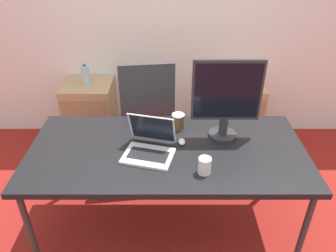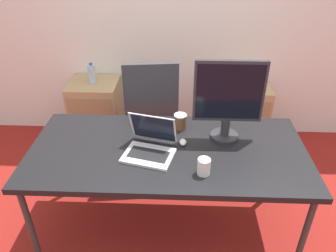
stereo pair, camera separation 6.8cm
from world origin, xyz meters
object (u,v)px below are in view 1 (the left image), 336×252
Objects in this scene: laptop_center at (150,146)px; coffee_cup_brown at (179,121)px; mouse at (183,142)px; cabinet_right at (237,114)px; coffee_cup_white at (206,166)px; cabinet_left at (92,113)px; water_bottle at (87,75)px; monitor at (227,98)px; office_chair at (149,127)px.

coffee_cup_brown is at bearing 57.34° from laptop_center.
mouse is 0.62× the size of coffee_cup_brown.
cabinet_right is 6.38× the size of coffee_cup_white.
coffee_cup_brown reaches higher than cabinet_left.
water_bottle is 0.36× the size of monitor.
mouse is 0.68× the size of coffee_cup_white.
coffee_cup_brown is (-0.63, -0.94, 0.47)m from cabinet_right.
office_chair is 0.74m from cabinet_left.
mouse is at bearing -51.82° from cabinet_left.
water_bottle is 1.28m from coffee_cup_brown.
coffee_cup_white is (1.02, -1.44, 0.46)m from cabinet_left.
water_bottle is 1.75× the size of coffee_cup_brown.
cabinet_left is 1.20× the size of monitor.
monitor is 0.42m from mouse.
office_chair reaches higher than coffee_cup_white.
cabinet_right is at bearing 0.00° from cabinet_left.
coffee_cup_brown is at bearing -123.88° from cabinet_right.
office_chair is 1.16m from coffee_cup_white.
monitor is 5.34× the size of coffee_cup_white.
cabinet_left is 6.38× the size of coffee_cup_white.
office_chair reaches higher than mouse.
cabinet_right is at bearing 56.12° from coffee_cup_brown.
office_chair is at bearing 116.21° from coffee_cup_brown.
office_chair is 1.65× the size of cabinet_left.
monitor is 0.40m from coffee_cup_brown.
monitor is at bearing -47.77° from office_chair.
coffee_cup_white is (-0.17, -0.40, -0.25)m from monitor.
water_bottle is 2.83× the size of mouse.
mouse is (0.21, 0.10, -0.03)m from laptop_center.
laptop_center is at bearing -154.50° from mouse.
monitor is (1.18, -1.04, 0.71)m from cabinet_left.
water_bottle is 1.76m from coffee_cup_white.
laptop_center is at bearing -61.21° from water_bottle.
water_bottle is at bearing 118.79° from laptop_center.
laptop_center is 0.36m from coffee_cup_brown.
coffee_cup_brown is (-0.02, 0.20, 0.04)m from mouse.
coffee_cup_brown is at bearing 162.29° from monitor.
laptop_center is 0.24m from mouse.
cabinet_right is at bearing 61.79° from mouse.
monitor is 0.50m from coffee_cup_white.
water_bottle reaches higher than cabinet_left.
mouse is at bearing -161.02° from monitor.
water_bottle is 1.93× the size of coffee_cup_white.
water_bottle reaches higher than cabinet_right.
cabinet_left is 1.50m from cabinet_right.
cabinet_right is (0.89, 0.41, -0.09)m from office_chair.
water_bottle is at bearing 179.92° from cabinet_right.
laptop_center is 3.19× the size of coffee_cup_brown.
cabinet_left is at bearing 138.75° from monitor.
water_bottle is at bearing 125.21° from coffee_cup_white.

